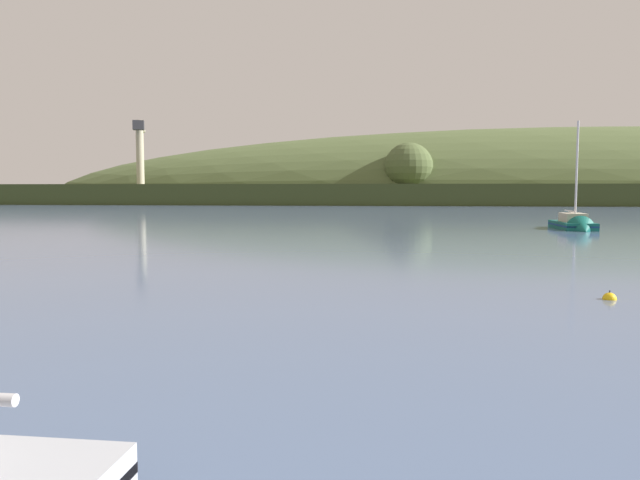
% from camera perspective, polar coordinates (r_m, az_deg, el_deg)
% --- Properties ---
extents(far_shoreline_hill, '(446.86, 93.07, 45.44)m').
position_cam_1_polar(far_shoreline_hill, '(202.75, 21.50, 3.36)').
color(far_shoreline_hill, '#35401E').
rests_on(far_shoreline_hill, ground).
extents(dockside_crane, '(7.97, 18.55, 22.54)m').
position_cam_1_polar(dockside_crane, '(175.97, -16.28, 7.01)').
color(dockside_crane, '#4C4C51').
rests_on(dockside_crane, ground).
extents(sailboat_midwater_white, '(3.06, 8.30, 11.83)m').
position_cam_1_polar(sailboat_midwater_white, '(64.64, 22.52, 1.09)').
color(sailboat_midwater_white, '#0F564C').
rests_on(sailboat_midwater_white, ground).
extents(mooring_buoy_far_upstream, '(0.49, 0.49, 0.57)m').
position_cam_1_polar(mooring_buoy_far_upstream, '(24.22, 25.20, -4.99)').
color(mooring_buoy_far_upstream, yellow).
rests_on(mooring_buoy_far_upstream, ground).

